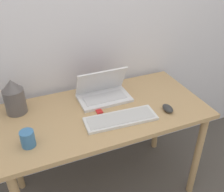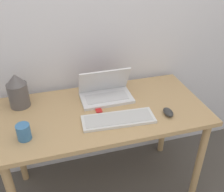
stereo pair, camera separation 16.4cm
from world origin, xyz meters
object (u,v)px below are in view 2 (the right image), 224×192
at_px(laptop, 106,92).
at_px(mp3_player, 99,110).
at_px(keyboard, 118,119).
at_px(mug, 24,132).
at_px(mouse, 168,112).
at_px(vase, 18,91).

height_order(laptop, mp3_player, laptop).
xyz_separation_m(keyboard, mug, (-0.55, -0.01, 0.04)).
bearing_deg(laptop, mug, -151.79).
xyz_separation_m(keyboard, mouse, (0.32, -0.03, 0.01)).
xyz_separation_m(laptop, mug, (-0.54, -0.29, -0.00)).
relative_size(laptop, mug, 3.70).
bearing_deg(mp3_player, mouse, -21.82).
bearing_deg(mouse, keyboard, 175.18).
height_order(vase, mug, vase).
relative_size(keyboard, mouse, 4.79).
xyz_separation_m(mouse, mp3_player, (-0.41, 0.16, -0.01)).
height_order(mouse, mug, mug).
relative_size(laptop, keyboard, 0.77).
xyz_separation_m(mp3_player, mug, (-0.46, -0.15, 0.04)).
xyz_separation_m(laptop, vase, (-0.56, 0.06, 0.07)).
distance_m(laptop, mug, 0.61).
distance_m(mp3_player, mug, 0.48).
distance_m(keyboard, mp3_player, 0.16).
bearing_deg(laptop, mp3_player, -121.18).
bearing_deg(keyboard, mug, -178.52).
bearing_deg(keyboard, mouse, -4.82).
distance_m(vase, mp3_player, 0.53).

